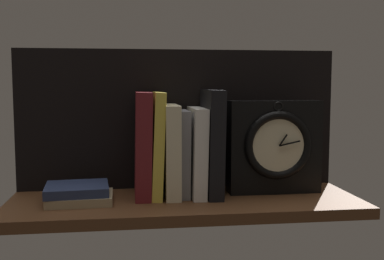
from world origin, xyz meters
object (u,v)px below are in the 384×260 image
(book_yellow_seinlanguage, at_px, (157,144))
(book_gray_chess, at_px, (184,153))
(book_cream_twain, at_px, (171,150))
(framed_clock, at_px, (274,146))
(book_maroon_dawkins, at_px, (143,145))
(book_black_skeptic, at_px, (212,142))
(book_stack_side, at_px, (79,193))
(book_white_catcher, at_px, (197,151))

(book_yellow_seinlanguage, relative_size, book_gray_chess, 1.21)
(book_cream_twain, relative_size, framed_clock, 0.96)
(framed_clock, bearing_deg, book_maroon_dawkins, 179.51)
(book_black_skeptic, bearing_deg, book_yellow_seinlanguage, 180.00)
(book_black_skeptic, relative_size, book_stack_side, 1.63)
(book_yellow_seinlanguage, relative_size, framed_clock, 1.09)
(book_stack_side, bearing_deg, book_yellow_seinlanguage, 11.30)
(book_yellow_seinlanguage, height_order, book_black_skeptic, book_black_skeptic)
(book_maroon_dawkins, bearing_deg, book_white_catcher, 0.00)
(book_maroon_dawkins, bearing_deg, book_yellow_seinlanguage, 0.00)
(book_white_catcher, bearing_deg, book_maroon_dawkins, 180.00)
(book_stack_side, bearing_deg, book_black_skeptic, 6.62)
(book_cream_twain, relative_size, book_stack_side, 1.40)
(book_cream_twain, height_order, framed_clock, framed_clock)
(book_maroon_dawkins, relative_size, book_gray_chess, 1.21)
(book_maroon_dawkins, height_order, book_gray_chess, book_maroon_dawkins)
(book_black_skeptic, relative_size, framed_clock, 1.12)
(book_gray_chess, bearing_deg, book_maroon_dawkins, 180.00)
(book_maroon_dawkins, xyz_separation_m, book_stack_side, (-0.15, -0.04, -0.10))
(framed_clock, bearing_deg, book_white_catcher, 179.18)
(book_yellow_seinlanguage, xyz_separation_m, framed_clock, (0.29, -0.00, -0.01))
(book_cream_twain, height_order, book_black_skeptic, book_black_skeptic)
(book_white_catcher, xyz_separation_m, framed_clock, (0.19, -0.00, 0.01))
(book_maroon_dawkins, height_order, book_yellow_seinlanguage, same)
(book_gray_chess, distance_m, book_black_skeptic, 0.07)
(book_white_catcher, bearing_deg, book_cream_twain, 180.00)
(book_stack_side, bearing_deg, book_gray_chess, 8.39)
(book_cream_twain, relative_size, book_black_skeptic, 0.86)
(book_black_skeptic, bearing_deg, book_white_catcher, 180.00)
(book_cream_twain, height_order, book_white_catcher, book_cream_twain)
(book_maroon_dawkins, relative_size, framed_clock, 1.10)
(book_maroon_dawkins, relative_size, book_black_skeptic, 0.98)
(book_cream_twain, distance_m, book_gray_chess, 0.03)
(book_gray_chess, distance_m, framed_clock, 0.22)
(book_white_catcher, distance_m, framed_clock, 0.19)
(book_cream_twain, height_order, book_gray_chess, book_cream_twain)
(book_maroon_dawkins, xyz_separation_m, framed_clock, (0.32, -0.00, -0.01))
(book_black_skeptic, distance_m, book_stack_side, 0.33)
(book_gray_chess, xyz_separation_m, book_white_catcher, (0.03, 0.00, 0.00))
(book_black_skeptic, bearing_deg, book_cream_twain, 180.00)
(book_maroon_dawkins, bearing_deg, book_cream_twain, 0.00)
(book_white_catcher, relative_size, book_stack_side, 1.35)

